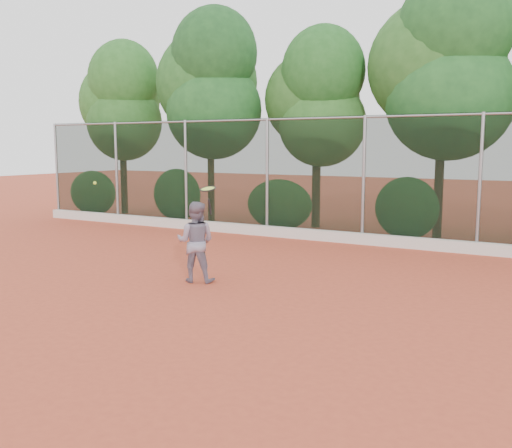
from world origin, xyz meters
The scene contains 7 objects.
ground centered at (0.00, 0.00, 0.00)m, with size 80.00×80.00×0.00m, color #BC462C.
concrete_curb centered at (0.00, 6.82, 0.15)m, with size 24.00×0.20×0.30m, color silver.
tennis_player centered at (-1.38, 1.02, 0.80)m, with size 0.78×0.60×1.60m, color gray.
chainlink_fence centered at (0.00, 7.00, 1.86)m, with size 24.09×0.09×3.50m.
foliage_backdrop centered at (-0.55, 8.98, 4.40)m, with size 23.70×3.63×7.55m.
tennis_racket centered at (-1.02, 0.95, 1.83)m, with size 0.32×0.31×0.56m.
tennis_ball_in_flight centered at (-3.55, 0.53, 1.92)m, with size 0.07×0.07×0.07m.
Camera 1 is at (5.10, -8.05, 2.68)m, focal length 40.00 mm.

